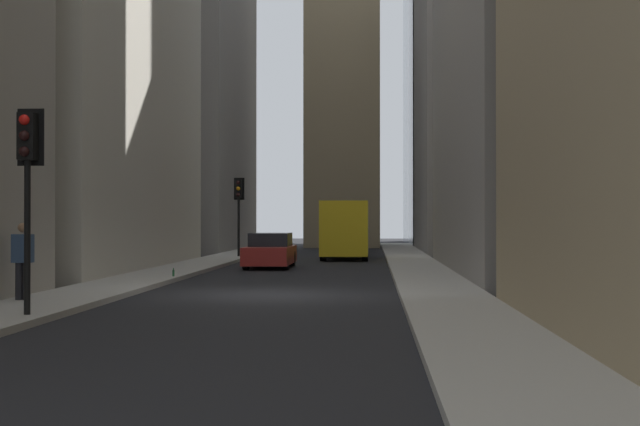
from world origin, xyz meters
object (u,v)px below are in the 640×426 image
(traffic_light_foreground, at_px, (27,162))
(discarded_bottle, at_px, (173,273))
(delivery_truck, at_px, (345,230))
(pedestrian, at_px, (23,258))
(traffic_light_midblock, at_px, (239,198))
(sedan_red, at_px, (270,252))

(traffic_light_foreground, distance_m, discarded_bottle, 11.38)
(delivery_truck, bearing_deg, pedestrian, 164.53)
(delivery_truck, bearing_deg, traffic_light_midblock, 94.24)
(sedan_red, xyz_separation_m, traffic_light_midblock, (7.72, 2.50, 2.35))
(traffic_light_midblock, bearing_deg, discarded_bottle, -178.91)
(delivery_truck, height_order, sedan_red, delivery_truck)
(delivery_truck, distance_m, sedan_red, 8.62)
(sedan_red, bearing_deg, traffic_light_midblock, 17.96)
(traffic_light_midblock, xyz_separation_m, discarded_bottle, (-15.16, -0.29, -2.76))
(discarded_bottle, bearing_deg, pedestrian, 169.28)
(traffic_light_foreground, bearing_deg, delivery_truck, -11.13)
(sedan_red, bearing_deg, delivery_truck, -19.05)
(traffic_light_midblock, distance_m, discarded_bottle, 15.42)
(pedestrian, relative_size, discarded_bottle, 6.44)
(sedan_red, distance_m, pedestrian, 16.00)
(sedan_red, xyz_separation_m, discarded_bottle, (-7.45, 2.21, -0.42))
(pedestrian, xyz_separation_m, discarded_bottle, (8.10, -1.53, -0.84))
(delivery_truck, height_order, traffic_light_foreground, traffic_light_foreground)
(delivery_truck, xyz_separation_m, discarded_bottle, (-15.56, 5.01, -1.21))
(delivery_truck, relative_size, traffic_light_foreground, 1.64)
(sedan_red, height_order, discarded_bottle, sedan_red)
(pedestrian, bearing_deg, traffic_light_midblock, -3.06)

